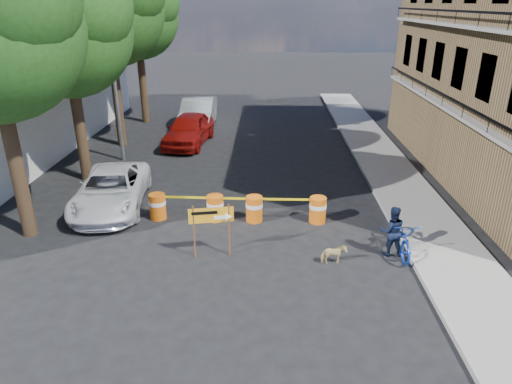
# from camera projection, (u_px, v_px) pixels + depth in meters

# --- Properties ---
(ground) EXTENTS (120.00, 120.00, 0.00)m
(ground) POSITION_uv_depth(u_px,v_px,m) (236.00, 271.00, 12.75)
(ground) COLOR black
(ground) RESTS_ON ground
(sidewalk_east) EXTENTS (2.40, 40.00, 0.15)m
(sidewalk_east) POSITION_uv_depth(u_px,v_px,m) (402.00, 189.00, 18.10)
(sidewalk_east) COLOR gray
(sidewalk_east) RESTS_ON ground
(tree_mid_a) EXTENTS (5.25, 5.00, 8.68)m
(tree_mid_a) POSITION_uv_depth(u_px,v_px,m) (67.00, 29.00, 17.07)
(tree_mid_a) COLOR #332316
(tree_mid_a) RESTS_ON ground
(tree_mid_b) EXTENTS (5.67, 5.40, 9.62)m
(tree_mid_b) POSITION_uv_depth(u_px,v_px,m) (108.00, 7.00, 21.41)
(tree_mid_b) COLOR #332316
(tree_mid_b) RESTS_ON ground
(tree_far) EXTENTS (5.04, 4.80, 8.84)m
(tree_far) POSITION_uv_depth(u_px,v_px,m) (137.00, 16.00, 26.21)
(tree_far) COLOR #332316
(tree_far) RESTS_ON ground
(streetlamp) EXTENTS (1.25, 0.18, 8.00)m
(streetlamp) POSITION_uv_depth(u_px,v_px,m) (114.00, 66.00, 19.98)
(streetlamp) COLOR gray
(streetlamp) RESTS_ON ground
(barrel_far_left) EXTENTS (0.58, 0.58, 0.90)m
(barrel_far_left) POSITION_uv_depth(u_px,v_px,m) (158.00, 206.00, 15.67)
(barrel_far_left) COLOR #D54F0C
(barrel_far_left) RESTS_ON ground
(barrel_mid_left) EXTENTS (0.58, 0.58, 0.90)m
(barrel_mid_left) POSITION_uv_depth(u_px,v_px,m) (215.00, 207.00, 15.56)
(barrel_mid_left) COLOR #D54F0C
(barrel_mid_left) RESTS_ON ground
(barrel_mid_right) EXTENTS (0.58, 0.58, 0.90)m
(barrel_mid_right) POSITION_uv_depth(u_px,v_px,m) (254.00, 208.00, 15.49)
(barrel_mid_right) COLOR #D54F0C
(barrel_mid_right) RESTS_ON ground
(barrel_far_right) EXTENTS (0.58, 0.58, 0.90)m
(barrel_far_right) POSITION_uv_depth(u_px,v_px,m) (318.00, 209.00, 15.42)
(barrel_far_right) COLOR #D54F0C
(barrel_far_right) RESTS_ON ground
(detour_sign) EXTENTS (1.28, 0.34, 1.66)m
(detour_sign) POSITION_uv_depth(u_px,v_px,m) (217.00, 219.00, 13.04)
(detour_sign) COLOR #592D19
(detour_sign) RESTS_ON ground
(pedestrian) EXTENTS (0.76, 0.60, 1.54)m
(pedestrian) POSITION_uv_depth(u_px,v_px,m) (392.00, 231.00, 13.31)
(pedestrian) COLOR black
(pedestrian) RESTS_ON ground
(bicycle) EXTENTS (0.76, 1.13, 2.13)m
(bicycle) POSITION_uv_depth(u_px,v_px,m) (402.00, 220.00, 13.32)
(bicycle) COLOR #163AB6
(bicycle) RESTS_ON ground
(dog) EXTENTS (0.76, 0.45, 0.60)m
(dog) POSITION_uv_depth(u_px,v_px,m) (334.00, 255.00, 12.99)
(dog) COLOR tan
(dog) RESTS_ON ground
(suv_white) EXTENTS (2.83, 5.19, 1.38)m
(suv_white) POSITION_uv_depth(u_px,v_px,m) (111.00, 190.00, 16.46)
(suv_white) COLOR white
(suv_white) RESTS_ON ground
(sedan_red) EXTENTS (2.43, 4.92, 1.61)m
(sedan_red) POSITION_uv_depth(u_px,v_px,m) (189.00, 129.00, 23.80)
(sedan_red) COLOR maroon
(sedan_red) RESTS_ON ground
(sedan_silver) EXTENTS (1.95, 5.27, 1.72)m
(sedan_silver) POSITION_uv_depth(u_px,v_px,m) (198.00, 113.00, 26.95)
(sedan_silver) COLOR #B5B8BD
(sedan_silver) RESTS_ON ground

